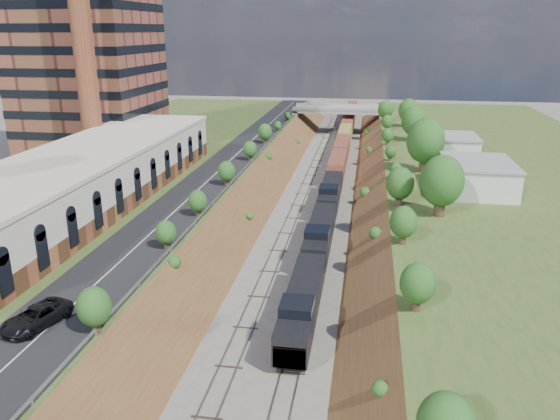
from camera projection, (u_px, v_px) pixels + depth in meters
The scene contains 17 objects.
platform_left at pixel (125, 177), 94.02m from camera, with size 44.00×180.00×5.00m, color #3A5322.
platform_right at pixel (529, 195), 84.03m from camera, with size 44.00×180.00×5.00m, color #3A5322.
embankment_left at pixel (250, 197), 91.48m from camera, with size 7.07×180.00×7.07m, color brown.
embankment_right at pixel (383, 203), 88.15m from camera, with size 7.07×180.00×7.07m, color brown.
rail_left_track at pixel (300, 199), 90.18m from camera, with size 1.58×180.00×0.18m, color gray.
rail_right_track at pixel (332, 200), 89.39m from camera, with size 1.58×180.00×0.18m, color gray.
road at pixel (223, 167), 90.57m from camera, with size 8.00×180.00×0.10m, color black.
guardrail at pixel (247, 165), 89.60m from camera, with size 0.10×171.00×0.70m.
commercial_building at pixel (86, 177), 70.75m from camera, with size 14.30×62.30×7.00m.
smokestack at pixel (83, 41), 83.64m from camera, with size 3.20×3.20×40.00m, color brown.
overpass at pixel (339, 115), 146.36m from camera, with size 24.50×8.30×7.40m.
white_building_near at pixel (478, 177), 76.56m from camera, with size 9.00×12.00×4.00m, color silver.
white_building_far at pixel (453, 147), 97.31m from camera, with size 8.00×10.00×3.60m, color silver.
tree_right_large at pixel (442, 181), 65.55m from camera, with size 5.25×5.25×7.61m.
tree_left_crest at pixel (153, 247), 51.90m from camera, with size 2.45×2.45×3.55m.
freight_train at pixel (341, 150), 115.32m from camera, with size 2.90×148.32×4.55m.
suv at pixel (36, 317), 41.65m from camera, with size 2.60×5.65×1.57m, color black.
Camera 1 is at (7.85, -25.59, 26.75)m, focal length 35.00 mm.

